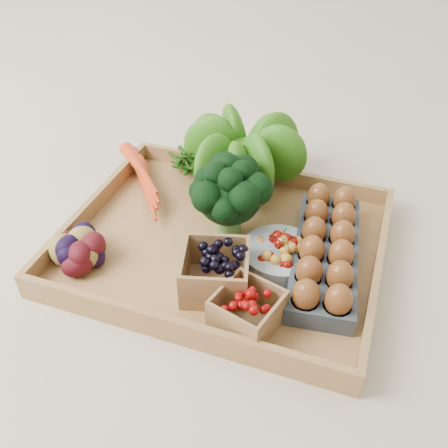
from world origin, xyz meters
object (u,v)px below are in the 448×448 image
(tray, at_px, (224,246))
(cherry_bowl, at_px, (280,256))
(egg_carton, at_px, (325,256))
(broccoli, at_px, (229,210))

(tray, xyz_separation_m, cherry_bowl, (0.11, -0.02, 0.02))
(tray, xyz_separation_m, egg_carton, (0.18, 0.01, 0.03))
(tray, height_order, cherry_bowl, cherry_bowl)
(egg_carton, bearing_deg, cherry_bowl, -166.74)
(cherry_bowl, bearing_deg, broccoli, 157.85)
(cherry_bowl, relative_size, egg_carton, 0.43)
(tray, distance_m, egg_carton, 0.18)
(tray, distance_m, broccoli, 0.07)
(tray, distance_m, cherry_bowl, 0.11)
(broccoli, height_order, cherry_bowl, broccoli)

